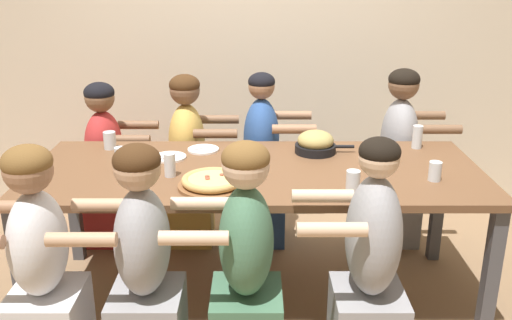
{
  "coord_description": "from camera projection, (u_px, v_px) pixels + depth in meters",
  "views": [
    {
      "loc": [
        -0.0,
        -2.93,
        1.88
      ],
      "look_at": [
        0.0,
        0.0,
        0.85
      ],
      "focal_mm": 40.0,
      "sensor_mm": 36.0,
      "label": 1
    }
  ],
  "objects": [
    {
      "name": "diner_near_left",
      "position": [
        42.0,
        278.0,
        2.53
      ],
      "size": [
        0.51,
        0.4,
        1.16
      ],
      "rotation": [
        0.0,
        0.0,
        1.57
      ],
      "color": "silver",
      "rests_on": "ground"
    },
    {
      "name": "skillet_bowl",
      "position": [
        316.0,
        143.0,
        3.37
      ],
      "size": [
        0.35,
        0.24,
        0.13
      ],
      "color": "black",
      "rests_on": "dining_table"
    },
    {
      "name": "empty_plate_b",
      "position": [
        203.0,
        149.0,
        3.42
      ],
      "size": [
        0.19,
        0.19,
        0.02
      ],
      "color": "white",
      "rests_on": "dining_table"
    },
    {
      "name": "diner_near_center",
      "position": [
        246.0,
        277.0,
        2.53
      ],
      "size": [
        0.51,
        0.4,
        1.18
      ],
      "rotation": [
        0.0,
        0.0,
        1.57
      ],
      "color": "#477556",
      "rests_on": "ground"
    },
    {
      "name": "drinking_glass_a",
      "position": [
        435.0,
        172.0,
        2.95
      ],
      "size": [
        0.07,
        0.07,
        0.1
      ],
      "color": "silver",
      "rests_on": "dining_table"
    },
    {
      "name": "drinking_glass_b",
      "position": [
        353.0,
        184.0,
        2.78
      ],
      "size": [
        0.07,
        0.07,
        0.12
      ],
      "color": "silver",
      "rests_on": "dining_table"
    },
    {
      "name": "drinking_glass_f",
      "position": [
        121.0,
        160.0,
        3.09
      ],
      "size": [
        0.07,
        0.07,
        0.13
      ],
      "color": "silver",
      "rests_on": "dining_table"
    },
    {
      "name": "diner_far_right",
      "position": [
        397.0,
        164.0,
        3.88
      ],
      "size": [
        0.51,
        0.4,
        1.22
      ],
      "rotation": [
        0.0,
        0.0,
        -1.57
      ],
      "color": "#99999E",
      "rests_on": "ground"
    },
    {
      "name": "cocktail_glass_blue",
      "position": [
        384.0,
        153.0,
        3.25
      ],
      "size": [
        0.08,
        0.08,
        0.12
      ],
      "color": "silver",
      "rests_on": "dining_table"
    },
    {
      "name": "diner_far_left",
      "position": [
        107.0,
        170.0,
        3.9
      ],
      "size": [
        0.51,
        0.4,
        1.13
      ],
      "rotation": [
        0.0,
        0.0,
        -1.57
      ],
      "color": "#B22D2D",
      "rests_on": "ground"
    },
    {
      "name": "ground_plane",
      "position": [
        256.0,
        294.0,
        3.39
      ],
      "size": [
        18.0,
        18.0,
        0.0
      ],
      "primitive_type": "plane",
      "color": "#896B4C",
      "rests_on": "ground"
    },
    {
      "name": "diner_far_center",
      "position": [
        262.0,
        168.0,
        3.89
      ],
      "size": [
        0.51,
        0.4,
        1.19
      ],
      "rotation": [
        0.0,
        0.0,
        -1.57
      ],
      "color": "#2D5193",
      "rests_on": "ground"
    },
    {
      "name": "drinking_glass_e",
      "position": [
        417.0,
        138.0,
        3.45
      ],
      "size": [
        0.06,
        0.06,
        0.14
      ],
      "color": "silver",
      "rests_on": "dining_table"
    },
    {
      "name": "diner_near_midright",
      "position": [
        369.0,
        279.0,
        2.53
      ],
      "size": [
        0.51,
        0.4,
        1.2
      ],
      "rotation": [
        0.0,
        0.0,
        1.57
      ],
      "color": "#99999E",
      "rests_on": "ground"
    },
    {
      "name": "pizza_board_main",
      "position": [
        212.0,
        182.0,
        2.86
      ],
      "size": [
        0.35,
        0.35,
        0.06
      ],
      "color": "brown",
      "rests_on": "dining_table"
    },
    {
      "name": "diner_near_midleft",
      "position": [
        145.0,
        279.0,
        2.53
      ],
      "size": [
        0.51,
        0.4,
        1.17
      ],
      "rotation": [
        0.0,
        0.0,
        1.57
      ],
      "color": "#99999E",
      "rests_on": "ground"
    },
    {
      "name": "diner_far_midleft",
      "position": [
        188.0,
        167.0,
        3.89
      ],
      "size": [
        0.51,
        0.4,
        1.18
      ],
      "rotation": [
        0.0,
        0.0,
        -1.57
      ],
      "color": "gold",
      "rests_on": "ground"
    },
    {
      "name": "dining_table",
      "position": [
        256.0,
        181.0,
        3.15
      ],
      "size": [
        2.47,
        1.0,
        0.8
      ],
      "color": "brown",
      "rests_on": "ground"
    },
    {
      "name": "drinking_glass_d",
      "position": [
        110.0,
        141.0,
        3.44
      ],
      "size": [
        0.07,
        0.07,
        0.11
      ],
      "color": "silver",
      "rests_on": "dining_table"
    },
    {
      "name": "empty_plate_a",
      "position": [
        169.0,
        157.0,
        3.29
      ],
      "size": [
        0.19,
        0.19,
        0.02
      ],
      "color": "white",
      "rests_on": "dining_table"
    },
    {
      "name": "drinking_glass_c",
      "position": [
        170.0,
        166.0,
        3.0
      ],
      "size": [
        0.06,
        0.06,
        0.13
      ],
      "color": "silver",
      "rests_on": "dining_table"
    }
  ]
}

